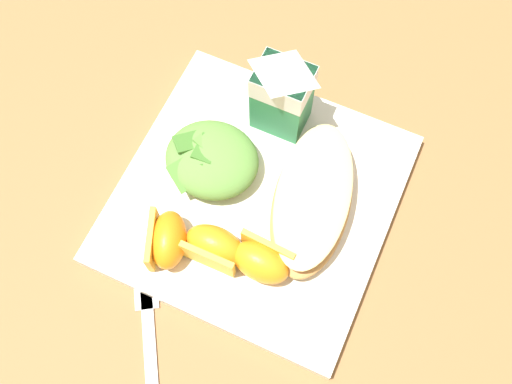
{
  "coord_description": "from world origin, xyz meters",
  "views": [
    {
      "loc": [
        0.1,
        -0.21,
        0.59
      ],
      "look_at": [
        0.0,
        0.0,
        0.03
      ],
      "focal_mm": 41.32,
      "sensor_mm": 36.0,
      "label": 1
    }
  ],
  "objects": [
    {
      "name": "orange_wedge_rear",
      "position": [
        0.04,
        -0.07,
        0.04
      ],
      "size": [
        0.06,
        0.04,
        0.04
      ],
      "color": "orange",
      "rests_on": "white_plate"
    },
    {
      "name": "orange_wedge_front",
      "position": [
        -0.06,
        -0.09,
        0.04
      ],
      "size": [
        0.06,
        0.07,
        0.04
      ],
      "color": "orange",
      "rests_on": "white_plate"
    },
    {
      "name": "milk_carton",
      "position": [
        -0.01,
        0.1,
        0.08
      ],
      "size": [
        0.06,
        0.04,
        0.11
      ],
      "color": "#2D8451",
      "rests_on": "white_plate"
    },
    {
      "name": "white_plate",
      "position": [
        0.0,
        0.0,
        0.01
      ],
      "size": [
        0.28,
        0.28,
        0.02
      ],
      "primitive_type": "cube",
      "color": "white",
      "rests_on": "ground"
    },
    {
      "name": "orange_wedge_middle",
      "position": [
        -0.01,
        -0.07,
        0.04
      ],
      "size": [
        0.06,
        0.04,
        0.04
      ],
      "color": "orange",
      "rests_on": "white_plate"
    },
    {
      "name": "green_salad_pile",
      "position": [
        -0.06,
        0.01,
        0.04
      ],
      "size": [
        0.1,
        0.09,
        0.04
      ],
      "color": "#5B8E3D",
      "rests_on": "white_plate"
    },
    {
      "name": "metal_fork",
      "position": [
        -0.03,
        -0.19,
        0.0
      ],
      "size": [
        0.12,
        0.17,
        0.01
      ],
      "color": "silver",
      "rests_on": "ground"
    },
    {
      "name": "cheesy_pizza_bread",
      "position": [
        0.06,
        0.01,
        0.03
      ],
      "size": [
        0.11,
        0.18,
        0.04
      ],
      "color": "tan",
      "rests_on": "white_plate"
    },
    {
      "name": "ground",
      "position": [
        0.0,
        0.0,
        0.0
      ],
      "size": [
        3.0,
        3.0,
        0.0
      ],
      "primitive_type": "plane",
      "color": "olive"
    }
  ]
}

